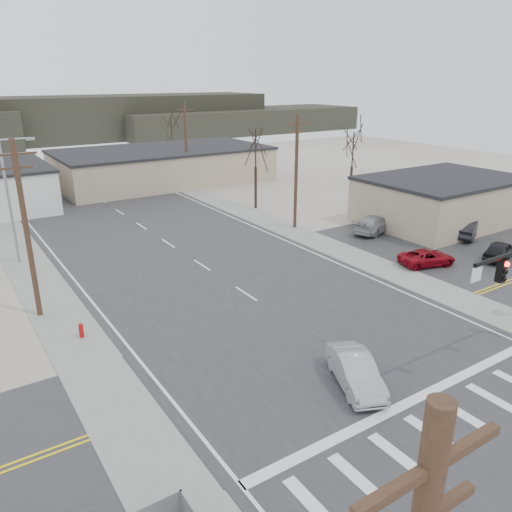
{
  "coord_description": "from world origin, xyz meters",
  "views": [
    {
      "loc": [
        -15.26,
        -16.42,
        12.99
      ],
      "look_at": [
        0.48,
        7.6,
        2.6
      ],
      "focal_mm": 35.0,
      "sensor_mm": 36.0,
      "label": 1
    }
  ],
  "objects_px": {
    "car_far_b": "(59,174)",
    "car_parked_dark_b": "(467,228)",
    "sedan_crossing": "(355,371)",
    "fire_hydrant": "(81,330)",
    "car_far_a": "(97,188)",
    "car_parked_dark_a": "(500,250)",
    "car_parked_silver": "(375,224)",
    "car_parked_red": "(427,258)"
  },
  "relations": [
    {
      "from": "car_far_b",
      "to": "car_parked_silver",
      "type": "height_order",
      "value": "car_parked_silver"
    },
    {
      "from": "car_parked_red",
      "to": "car_far_a",
      "type": "bearing_deg",
      "value": 35.43
    },
    {
      "from": "car_far_b",
      "to": "car_parked_red",
      "type": "xyz_separation_m",
      "value": [
        14.58,
        -48.22,
        -0.08
      ]
    },
    {
      "from": "car_far_a",
      "to": "car_parked_dark_a",
      "type": "height_order",
      "value": "car_far_a"
    },
    {
      "from": "car_parked_dark_a",
      "to": "car_parked_silver",
      "type": "relative_size",
      "value": 0.81
    },
    {
      "from": "car_far_b",
      "to": "car_parked_silver",
      "type": "bearing_deg",
      "value": -73.42
    },
    {
      "from": "car_parked_red",
      "to": "car_parked_dark_a",
      "type": "xyz_separation_m",
      "value": [
        5.6,
        -2.13,
        0.12
      ]
    },
    {
      "from": "fire_hydrant",
      "to": "car_far_b",
      "type": "distance_m",
      "value": 46.28
    },
    {
      "from": "car_far_a",
      "to": "car_parked_red",
      "type": "bearing_deg",
      "value": 121.2
    },
    {
      "from": "car_parked_dark_a",
      "to": "car_parked_dark_b",
      "type": "relative_size",
      "value": 0.87
    },
    {
      "from": "car_parked_dark_a",
      "to": "car_parked_silver",
      "type": "bearing_deg",
      "value": -2.96
    },
    {
      "from": "sedan_crossing",
      "to": "car_far_b",
      "type": "distance_m",
      "value": 56.34
    },
    {
      "from": "car_far_a",
      "to": "car_parked_silver",
      "type": "bearing_deg",
      "value": 130.55
    },
    {
      "from": "car_parked_red",
      "to": "car_parked_silver",
      "type": "distance_m",
      "value": 8.36
    },
    {
      "from": "fire_hydrant",
      "to": "car_parked_red",
      "type": "distance_m",
      "value": 24.05
    },
    {
      "from": "fire_hydrant",
      "to": "car_far_a",
      "type": "relative_size",
      "value": 0.18
    },
    {
      "from": "car_parked_red",
      "to": "car_far_b",
      "type": "bearing_deg",
      "value": 32.53
    },
    {
      "from": "car_parked_dark_a",
      "to": "car_far_a",
      "type": "bearing_deg",
      "value": 7.24
    },
    {
      "from": "sedan_crossing",
      "to": "car_far_a",
      "type": "distance_m",
      "value": 44.53
    },
    {
      "from": "car_far_a",
      "to": "car_parked_dark_a",
      "type": "xyz_separation_m",
      "value": [
        18.64,
        -38.5,
        -0.03
      ]
    },
    {
      "from": "car_parked_red",
      "to": "car_parked_dark_b",
      "type": "distance_m",
      "value": 8.83
    },
    {
      "from": "car_parked_dark_b",
      "to": "car_parked_silver",
      "type": "relative_size",
      "value": 0.93
    },
    {
      "from": "fire_hydrant",
      "to": "sedan_crossing",
      "type": "bearing_deg",
      "value": -50.8
    },
    {
      "from": "fire_hydrant",
      "to": "car_parked_dark_a",
      "type": "xyz_separation_m",
      "value": [
        29.48,
        -5.01,
        0.28
      ]
    },
    {
      "from": "sedan_crossing",
      "to": "car_parked_dark_a",
      "type": "xyz_separation_m",
      "value": [
        20.51,
        5.99,
        -0.02
      ]
    },
    {
      "from": "car_far_b",
      "to": "car_far_a",
      "type": "bearing_deg",
      "value": -89.33
    },
    {
      "from": "sedan_crossing",
      "to": "car_parked_dark_b",
      "type": "bearing_deg",
      "value": 47.95
    },
    {
      "from": "car_parked_dark_a",
      "to": "car_parked_silver",
      "type": "distance_m",
      "value": 10.39
    },
    {
      "from": "car_parked_dark_b",
      "to": "car_parked_dark_a",
      "type": "bearing_deg",
      "value": 125.22
    },
    {
      "from": "car_far_b",
      "to": "car_parked_dark_b",
      "type": "relative_size",
      "value": 0.8
    },
    {
      "from": "sedan_crossing",
      "to": "car_far_a",
      "type": "bearing_deg",
      "value": 110.79
    },
    {
      "from": "car_parked_dark_a",
      "to": "sedan_crossing",
      "type": "bearing_deg",
      "value": 87.69
    },
    {
      "from": "sedan_crossing",
      "to": "car_parked_red",
      "type": "relative_size",
      "value": 1.03
    },
    {
      "from": "car_parked_dark_a",
      "to": "car_parked_dark_b",
      "type": "height_order",
      "value": "car_parked_dark_b"
    },
    {
      "from": "car_far_a",
      "to": "car_parked_dark_b",
      "type": "bearing_deg",
      "value": 133.94
    },
    {
      "from": "car_parked_dark_a",
      "to": "car_far_b",
      "type": "bearing_deg",
      "value": 3.25
    },
    {
      "from": "sedan_crossing",
      "to": "car_far_b",
      "type": "relative_size",
      "value": 1.13
    },
    {
      "from": "car_far_b",
      "to": "car_parked_dark_b",
      "type": "distance_m",
      "value": 51.06
    },
    {
      "from": "car_far_b",
      "to": "car_parked_dark_a",
      "type": "bearing_deg",
      "value": -74.89
    },
    {
      "from": "car_far_a",
      "to": "car_far_b",
      "type": "relative_size",
      "value": 1.3
    },
    {
      "from": "car_parked_dark_b",
      "to": "sedan_crossing",
      "type": "bearing_deg",
      "value": 90.59
    },
    {
      "from": "car_far_b",
      "to": "fire_hydrant",
      "type": "bearing_deg",
      "value": -108.32
    }
  ]
}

